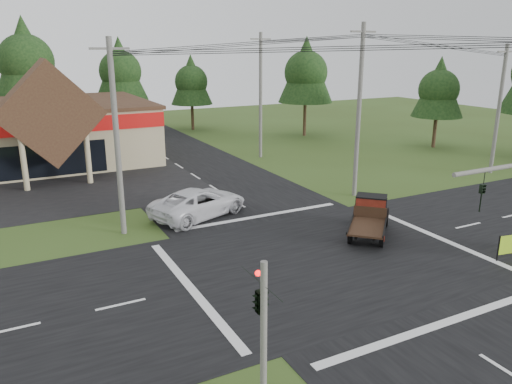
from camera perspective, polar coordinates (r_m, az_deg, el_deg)
ground at (r=24.94m, az=7.97°, el=-7.52°), size 120.00×120.00×0.00m
road_ns at (r=24.94m, az=7.97°, el=-7.49°), size 12.00×120.00×0.02m
road_ew at (r=24.94m, az=7.97°, el=-7.49°), size 120.00×12.00×0.02m
parking_apron at (r=38.79m, az=-27.22°, el=-0.45°), size 28.00×14.00×0.02m
traffic_signal_corner at (r=14.21m, az=0.56°, el=-10.91°), size 0.53×2.48×4.40m
utility_pole_nw at (r=27.42m, az=-15.65°, el=6.01°), size 2.00×0.30×10.50m
utility_pole_ne at (r=34.31m, az=11.67°, el=9.11°), size 2.00×0.30×11.50m
utility_pole_far at (r=44.48m, az=26.00°, el=8.56°), size 2.00×0.30×10.20m
utility_pole_n at (r=45.99m, az=0.53°, el=11.02°), size 2.00×0.30×11.20m
tree_row_c at (r=59.58m, az=-24.82°, el=13.66°), size 7.28×7.28×13.13m
tree_row_d at (r=62.00m, az=-15.27°, el=13.37°), size 6.16×6.16×11.11m
tree_row_e at (r=62.40m, az=-7.42°, el=12.57°), size 5.04×5.04×9.09m
tree_side_ne at (r=57.83m, az=5.74°, el=13.67°), size 6.16×6.16×11.11m
tree_side_e_near at (r=53.86m, az=20.19°, el=11.14°), size 5.04×5.04×9.09m
antique_flatbed_truck at (r=27.88m, az=12.80°, el=-2.90°), size 4.79×4.82×2.06m
white_pickup at (r=30.52m, az=-6.55°, el=-1.21°), size 6.89×4.96×1.74m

